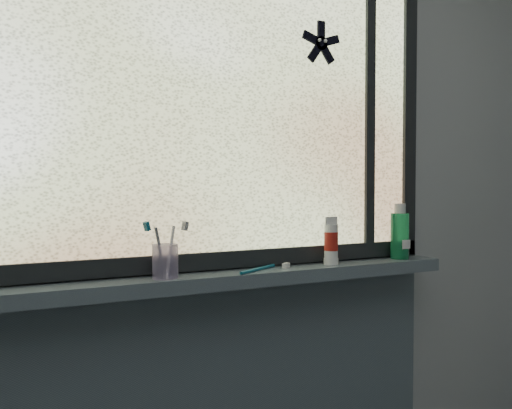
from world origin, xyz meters
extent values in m
cube|color=#9EA3A8|center=(0.00, 1.30, 1.25)|extent=(3.00, 0.01, 2.50)
cube|color=#4A5762|center=(0.00, 1.23, 1.00)|extent=(1.62, 0.14, 0.04)
cube|color=silver|center=(0.00, 1.28, 1.53)|extent=(1.50, 0.01, 1.00)
cube|color=black|center=(0.00, 1.28, 1.05)|extent=(1.60, 0.03, 0.05)
cube|color=black|center=(0.78, 1.28, 1.53)|extent=(0.05, 0.03, 1.10)
cube|color=black|center=(0.60, 1.28, 1.53)|extent=(0.03, 0.03, 1.00)
cylinder|color=#A094C3|center=(-0.14, 1.21, 1.07)|extent=(0.09, 0.09, 0.09)
cylinder|color=#1E9B5C|center=(0.69, 1.22, 1.11)|extent=(0.08, 0.08, 0.15)
cylinder|color=silver|center=(0.41, 1.22, 1.10)|extent=(0.05, 0.05, 0.11)
camera|label=1|loc=(-0.64, -0.24, 1.27)|focal=40.00mm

